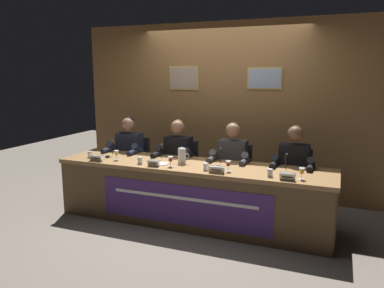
# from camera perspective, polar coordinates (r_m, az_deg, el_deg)

# --- Properties ---
(ground_plane) EXTENTS (12.00, 12.00, 0.00)m
(ground_plane) POSITION_cam_1_polar(r_m,az_deg,el_deg) (4.85, -0.00, -11.58)
(ground_plane) COLOR #70665B
(wall_back_panelled) EXTENTS (4.63, 0.14, 2.60)m
(wall_back_panelled) POSITION_cam_1_polar(r_m,az_deg,el_deg) (5.74, 4.82, 5.28)
(wall_back_panelled) COLOR brown
(wall_back_panelled) RESTS_ON ground_plane
(conference_table) EXTENTS (3.43, 0.81, 0.74)m
(conference_table) POSITION_cam_1_polar(r_m,az_deg,el_deg) (4.58, -0.52, -6.16)
(conference_table) COLOR olive
(conference_table) RESTS_ON ground_plane
(chair_far_left) EXTENTS (0.44, 0.45, 0.90)m
(chair_far_left) POSITION_cam_1_polar(r_m,az_deg,el_deg) (5.72, -8.79, -3.67)
(chair_far_left) COLOR black
(chair_far_left) RESTS_ON ground_plane
(panelist_far_left) EXTENTS (0.51, 0.48, 1.22)m
(panelist_far_left) POSITION_cam_1_polar(r_m,az_deg,el_deg) (5.49, -9.92, -1.34)
(panelist_far_left) COLOR black
(panelist_far_left) RESTS_ON ground_plane
(nameplate_far_left) EXTENTS (0.19, 0.06, 0.08)m
(nameplate_far_left) POSITION_cam_1_polar(r_m,az_deg,el_deg) (4.92, -14.46, -2.07)
(nameplate_far_left) COLOR white
(nameplate_far_left) RESTS_ON conference_table
(juice_glass_far_left) EXTENTS (0.06, 0.06, 0.12)m
(juice_glass_far_left) POSITION_cam_1_polar(r_m,az_deg,el_deg) (4.92, -11.47, -1.40)
(juice_glass_far_left) COLOR white
(juice_glass_far_left) RESTS_ON conference_table
(water_cup_far_left) EXTENTS (0.06, 0.06, 0.08)m
(water_cup_far_left) POSITION_cam_1_polar(r_m,az_deg,el_deg) (5.14, -15.29, -1.60)
(water_cup_far_left) COLOR silver
(water_cup_far_left) RESTS_ON conference_table
(microphone_far_left) EXTENTS (0.06, 0.17, 0.22)m
(microphone_far_left) POSITION_cam_1_polar(r_m,az_deg,el_deg) (5.13, -12.55, -1.09)
(microphone_far_left) COLOR black
(microphone_far_left) RESTS_ON conference_table
(chair_center_left) EXTENTS (0.44, 0.45, 0.90)m
(chair_center_left) POSITION_cam_1_polar(r_m,az_deg,el_deg) (5.37, -1.55, -4.47)
(chair_center_left) COLOR black
(chair_center_left) RESTS_ON ground_plane
(panelist_center_left) EXTENTS (0.51, 0.48, 1.22)m
(panelist_center_left) POSITION_cam_1_polar(r_m,az_deg,el_deg) (5.13, -2.45, -2.03)
(panelist_center_left) COLOR black
(panelist_center_left) RESTS_ON ground_plane
(nameplate_center_left) EXTENTS (0.15, 0.06, 0.08)m
(nameplate_center_left) POSITION_cam_1_polar(r_m,az_deg,el_deg) (4.51, -5.91, -2.92)
(nameplate_center_left) COLOR white
(nameplate_center_left) RESTS_ON conference_table
(juice_glass_center_left) EXTENTS (0.06, 0.06, 0.12)m
(juice_glass_center_left) POSITION_cam_1_polar(r_m,az_deg,el_deg) (4.48, -3.31, -2.38)
(juice_glass_center_left) COLOR white
(juice_glass_center_left) RESTS_ON conference_table
(water_cup_center_left) EXTENTS (0.06, 0.06, 0.08)m
(water_cup_center_left) POSITION_cam_1_polar(r_m,az_deg,el_deg) (4.66, -7.93, -2.57)
(water_cup_center_left) COLOR silver
(water_cup_center_left) RESTS_ON conference_table
(microphone_center_left) EXTENTS (0.06, 0.17, 0.22)m
(microphone_center_left) POSITION_cam_1_polar(r_m,az_deg,el_deg) (4.75, -5.07, -1.81)
(microphone_center_left) COLOR black
(microphone_center_left) RESTS_ON conference_table
(chair_center_right) EXTENTS (0.44, 0.45, 0.90)m
(chair_center_right) POSITION_cam_1_polar(r_m,az_deg,el_deg) (5.12, 6.55, -5.29)
(chair_center_right) COLOR black
(chair_center_right) RESTS_ON ground_plane
(panelist_center_right) EXTENTS (0.51, 0.48, 1.22)m
(panelist_center_right) POSITION_cam_1_polar(r_m,az_deg,el_deg) (4.87, 6.00, -2.77)
(panelist_center_right) COLOR black
(panelist_center_right) RESTS_ON ground_plane
(nameplate_center_right) EXTENTS (0.18, 0.06, 0.08)m
(nameplate_center_right) POSITION_cam_1_polar(r_m,az_deg,el_deg) (4.20, 3.79, -3.92)
(nameplate_center_right) COLOR white
(nameplate_center_right) RESTS_ON conference_table
(juice_glass_center_right) EXTENTS (0.06, 0.06, 0.12)m
(juice_glass_center_right) POSITION_cam_1_polar(r_m,az_deg,el_deg) (4.27, 5.56, -3.07)
(juice_glass_center_right) COLOR white
(juice_glass_center_right) RESTS_ON conference_table
(water_cup_center_right) EXTENTS (0.06, 0.06, 0.08)m
(water_cup_center_right) POSITION_cam_1_polar(r_m,az_deg,el_deg) (4.31, 2.14, -3.54)
(water_cup_center_right) COLOR silver
(water_cup_center_right) RESTS_ON conference_table
(microphone_center_right) EXTENTS (0.06, 0.17, 0.22)m
(microphone_center_right) POSITION_cam_1_polar(r_m,az_deg,el_deg) (4.48, 4.08, -2.54)
(microphone_center_right) COLOR black
(microphone_center_right) RESTS_ON conference_table
(chair_far_right) EXTENTS (0.44, 0.45, 0.90)m
(chair_far_right) POSITION_cam_1_polar(r_m,az_deg,el_deg) (4.99, 15.30, -6.05)
(chair_far_right) COLOR black
(chair_far_right) RESTS_ON ground_plane
(panelist_far_right) EXTENTS (0.51, 0.48, 1.22)m
(panelist_far_right) POSITION_cam_1_polar(r_m,az_deg,el_deg) (4.73, 15.18, -3.50)
(panelist_far_right) COLOR black
(panelist_far_right) RESTS_ON ground_plane
(nameplate_far_right) EXTENTS (0.16, 0.06, 0.08)m
(nameplate_far_right) POSITION_cam_1_polar(r_m,az_deg,el_deg) (4.04, 14.39, -4.83)
(nameplate_far_right) COLOR white
(nameplate_far_right) RESTS_ON conference_table
(juice_glass_far_right) EXTENTS (0.06, 0.06, 0.12)m
(juice_glass_far_right) POSITION_cam_1_polar(r_m,az_deg,el_deg) (4.10, 16.42, -4.04)
(juice_glass_far_right) COLOR white
(juice_glass_far_right) RESTS_ON conference_table
(water_cup_far_right) EXTENTS (0.06, 0.06, 0.08)m
(water_cup_far_right) POSITION_cam_1_polar(r_m,az_deg,el_deg) (4.14, 11.82, -4.38)
(water_cup_far_right) COLOR silver
(water_cup_far_right) RESTS_ON conference_table
(microphone_far_right) EXTENTS (0.06, 0.17, 0.22)m
(microphone_far_right) POSITION_cam_1_polar(r_m,az_deg,el_deg) (4.29, 14.04, -3.43)
(microphone_far_right) COLOR black
(microphone_far_right) RESTS_ON conference_table
(water_pitcher_central) EXTENTS (0.15, 0.10, 0.21)m
(water_pitcher_central) POSITION_cam_1_polar(r_m,az_deg,el_deg) (4.63, -1.54, -1.82)
(water_pitcher_central) COLOR silver
(water_pitcher_central) RESTS_ON conference_table
(document_stack_center_left) EXTENTS (0.23, 0.18, 0.01)m
(document_stack_center_left) POSITION_cam_1_polar(r_m,az_deg,el_deg) (4.64, -5.06, -2.98)
(document_stack_center_left) COLOR white
(document_stack_center_left) RESTS_ON conference_table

